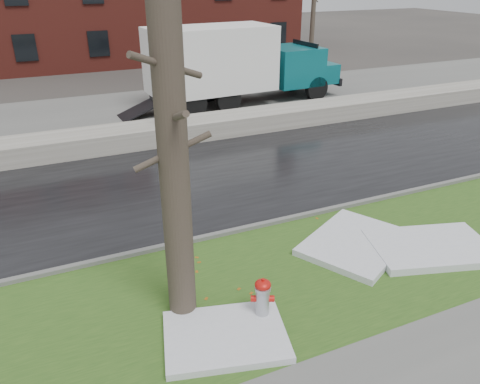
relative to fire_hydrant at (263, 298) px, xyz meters
name	(u,v)px	position (x,y,z in m)	size (l,w,h in m)	color
ground	(271,248)	(1.35, 2.22, -0.54)	(120.00, 120.00, 0.00)	#47423D
verge	(297,275)	(1.35, 0.97, -0.52)	(60.00, 4.50, 0.04)	#284B19
road	(207,179)	(1.35, 6.72, -0.52)	(60.00, 7.00, 0.03)	black
parking_lot	(144,113)	(1.35, 15.22, -0.52)	(60.00, 9.00, 0.03)	slate
curb	(253,227)	(1.35, 3.22, -0.47)	(60.00, 0.15, 0.14)	slate
snowbank	(169,132)	(1.35, 10.92, -0.16)	(60.00, 1.60, 0.75)	#AFABA0
bg_tree_right	(313,10)	(17.35, 26.22, 2.79)	(1.40, 1.62, 6.50)	brown
fire_hydrant	(263,298)	(0.00, 0.00, 0.00)	(0.46, 0.44, 0.93)	#ABADB4
tree	(173,155)	(-1.33, 0.81, 2.79)	(1.36, 1.62, 6.54)	brown
box_truck	(234,64)	(5.87, 14.95, 1.47)	(11.47, 3.21, 3.80)	black
worker	(165,105)	(1.14, 10.45, 1.04)	(0.60, 0.40, 1.65)	black
snow_patch_near	(356,243)	(3.26, 1.43, -0.42)	(2.60, 2.00, 0.16)	silver
snow_patch_far	(225,336)	(-0.86, -0.24, -0.43)	(2.20, 1.60, 0.14)	silver
snow_patch_side	(430,247)	(4.76, 0.53, -0.41)	(2.80, 1.80, 0.18)	silver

